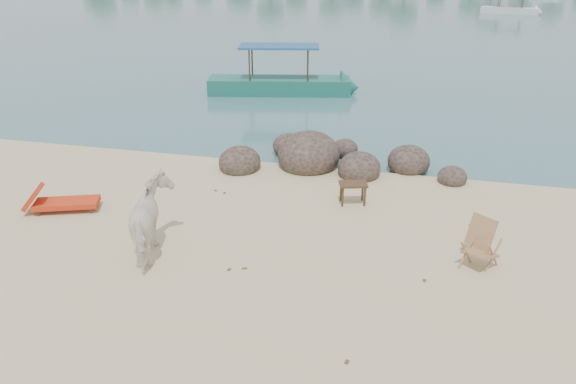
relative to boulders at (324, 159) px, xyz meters
name	(u,v)px	position (x,y,z in m)	size (l,w,h in m)	color
boulders	(324,159)	(0.00, 0.00, 0.00)	(6.31, 2.90, 1.24)	#2F251F
cow	(153,221)	(-2.26, -5.36, 0.49)	(0.77, 1.69, 1.43)	white
side_table	(353,195)	(1.05, -2.20, 0.02)	(0.62, 0.40, 0.50)	#341E15
lounge_chair	(66,201)	(-5.03, -4.05, 0.03)	(1.70, 0.60, 0.51)	red
deck_chair	(481,247)	(3.65, -4.40, 0.21)	(0.56, 0.61, 0.87)	#A17450
boat_near	(279,53)	(-3.31, 7.94, 1.32)	(6.35, 1.43, 3.09)	#1C655A
dead_leaves	(209,268)	(-1.12, -5.56, -0.22)	(8.88, 6.99, 0.00)	brown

